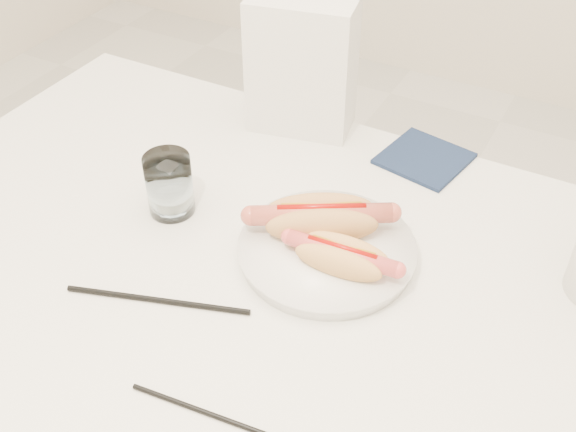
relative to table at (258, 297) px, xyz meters
The scene contains 9 objects.
table is the anchor object (origin of this frame).
plate 0.12m from the table, 39.97° to the left, with size 0.24×0.24×0.02m, color white.
hotdog_left 0.15m from the table, 58.20° to the left, with size 0.18×0.14×0.05m.
hotdog_right 0.15m from the table, 18.11° to the left, with size 0.15×0.07×0.04m.
water_glass 0.21m from the table, 164.99° to the left, with size 0.07×0.07×0.10m, color silver.
chopstick_near 0.16m from the table, 124.47° to the right, with size 0.01×0.01×0.25m, color black.
chopstick_far 0.25m from the table, 72.70° to the right, with size 0.01×0.01×0.19m, color black.
napkin_box 0.41m from the table, 108.16° to the left, with size 0.17×0.10×0.23m, color silver.
navy_napkin 0.37m from the table, 71.92° to the left, with size 0.13×0.13×0.01m, color #121F3B.
Camera 1 is at (0.36, -0.59, 1.42)m, focal length 43.60 mm.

